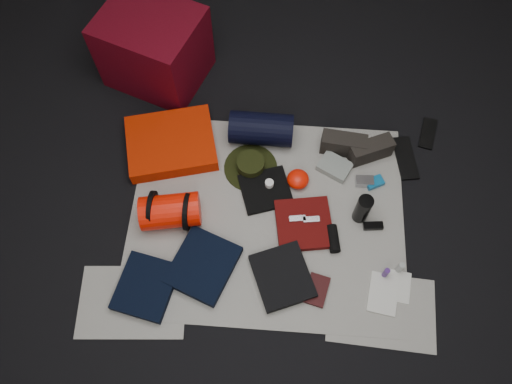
# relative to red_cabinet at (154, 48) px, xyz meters

# --- Properties ---
(floor) EXTENTS (4.50, 4.50, 0.02)m
(floor) POSITION_rel_red_cabinet_xyz_m (0.79, -1.01, -0.26)
(floor) COLOR black
(floor) RESTS_ON ground
(newspaper_mat) EXTENTS (1.60, 1.30, 0.01)m
(newspaper_mat) POSITION_rel_red_cabinet_xyz_m (0.79, -1.01, -0.24)
(newspaper_mat) COLOR #BAB7AB
(newspaper_mat) RESTS_ON floor
(newspaper_sheet_front_left) EXTENTS (0.61, 0.44, 0.00)m
(newspaper_sheet_front_left) POSITION_rel_red_cabinet_xyz_m (0.09, -1.56, -0.24)
(newspaper_sheet_front_left) COLOR #BAB7AB
(newspaper_sheet_front_left) RESTS_ON floor
(newspaper_sheet_front_right) EXTENTS (0.60, 0.43, 0.00)m
(newspaper_sheet_front_right) POSITION_rel_red_cabinet_xyz_m (1.44, -1.51, -0.24)
(newspaper_sheet_front_right) COLOR #BAB7AB
(newspaper_sheet_front_right) RESTS_ON floor
(red_cabinet) EXTENTS (0.73, 0.67, 0.49)m
(red_cabinet) POSITION_rel_red_cabinet_xyz_m (0.00, 0.00, 0.00)
(red_cabinet) COLOR #540611
(red_cabinet) RESTS_ON floor
(sleeping_pad) EXTENTS (0.62, 0.55, 0.10)m
(sleeping_pad) POSITION_rel_red_cabinet_xyz_m (0.16, -0.58, -0.19)
(sleeping_pad) COLOR red
(sleeping_pad) RESTS_ON newspaper_mat
(stuff_sack) EXTENTS (0.37, 0.25, 0.20)m
(stuff_sack) POSITION_rel_red_cabinet_xyz_m (0.24, -1.06, -0.14)
(stuff_sack) COLOR #F81704
(stuff_sack) RESTS_ON newspaper_mat
(sack_strap_left) EXTENTS (0.02, 0.22, 0.22)m
(sack_strap_left) POSITION_rel_red_cabinet_xyz_m (0.14, -1.06, -0.13)
(sack_strap_left) COLOR black
(sack_strap_left) RESTS_ON newspaper_mat
(sack_strap_right) EXTENTS (0.03, 0.22, 0.22)m
(sack_strap_right) POSITION_rel_red_cabinet_xyz_m (0.34, -1.06, -0.13)
(sack_strap_right) COLOR black
(sack_strap_right) RESTS_ON newspaper_mat
(navy_duffel) EXTENTS (0.39, 0.21, 0.20)m
(navy_duffel) POSITION_rel_red_cabinet_xyz_m (0.72, -0.47, -0.14)
(navy_duffel) COLOR black
(navy_duffel) RESTS_ON newspaper_mat
(boonie_brim) EXTENTS (0.40, 0.40, 0.01)m
(boonie_brim) POSITION_rel_red_cabinet_xyz_m (0.67, -0.69, -0.24)
(boonie_brim) COLOR black
(boonie_brim) RESTS_ON newspaper_mat
(boonie_crown) EXTENTS (0.17, 0.17, 0.07)m
(boonie_crown) POSITION_rel_red_cabinet_xyz_m (0.67, -0.69, -0.19)
(boonie_crown) COLOR black
(boonie_crown) RESTS_ON boonie_brim
(hiking_boot_left) EXTENTS (0.28, 0.13, 0.14)m
(hiking_boot_left) POSITION_rel_red_cabinet_xyz_m (1.23, -0.52, -0.17)
(hiking_boot_left) COLOR black
(hiking_boot_left) RESTS_ON newspaper_mat
(hiking_boot_right) EXTENTS (0.29, 0.20, 0.13)m
(hiking_boot_right) POSITION_rel_red_cabinet_xyz_m (1.39, -0.55, -0.17)
(hiking_boot_right) COLOR black
(hiking_boot_right) RESTS_ON newspaper_mat
(flip_flop_left) EXTENTS (0.16, 0.31, 0.02)m
(flip_flop_left) POSITION_rel_red_cabinet_xyz_m (1.62, -0.56, -0.24)
(flip_flop_left) COLOR black
(flip_flop_left) RESTS_ON floor
(flip_flop_right) EXTENTS (0.14, 0.24, 0.01)m
(flip_flop_right) POSITION_rel_red_cabinet_xyz_m (1.78, -0.36, -0.24)
(flip_flop_right) COLOR black
(flip_flop_right) RESTS_ON floor
(trousers_navy_a) EXTENTS (0.35, 0.39, 0.05)m
(trousers_navy_a) POSITION_rel_red_cabinet_xyz_m (0.15, -1.48, -0.21)
(trousers_navy_a) COLOR black
(trousers_navy_a) RESTS_ON newspaper_mat
(trousers_navy_b) EXTENTS (0.43, 0.46, 0.06)m
(trousers_navy_b) POSITION_rel_red_cabinet_xyz_m (0.45, -1.34, -0.21)
(trousers_navy_b) COLOR black
(trousers_navy_b) RESTS_ON newspaper_mat
(trousers_charcoal) EXTENTS (0.39, 0.42, 0.05)m
(trousers_charcoal) POSITION_rel_red_cabinet_xyz_m (0.89, -1.37, -0.21)
(trousers_charcoal) COLOR black
(trousers_charcoal) RESTS_ON newspaper_mat
(black_tshirt) EXTENTS (0.35, 0.34, 0.03)m
(black_tshirt) POSITION_rel_red_cabinet_xyz_m (0.77, -0.85, -0.23)
(black_tshirt) COLOR black
(black_tshirt) RESTS_ON newspaper_mat
(red_shirt) EXTENTS (0.36, 0.36, 0.04)m
(red_shirt) POSITION_rel_red_cabinet_xyz_m (1.00, -1.05, -0.22)
(red_shirt) COLOR #550A09
(red_shirt) RESTS_ON newspaper_mat
(orange_stuff_sack) EXTENTS (0.13, 0.13, 0.09)m
(orange_stuff_sack) POSITION_rel_red_cabinet_xyz_m (0.96, -0.77, -0.20)
(orange_stuff_sack) COLOR #F81704
(orange_stuff_sack) RESTS_ON newspaper_mat
(first_aid_pouch) EXTENTS (0.23, 0.21, 0.05)m
(first_aid_pouch) POSITION_rel_red_cabinet_xyz_m (1.18, -0.66, -0.22)
(first_aid_pouch) COLOR gray
(first_aid_pouch) RESTS_ON newspaper_mat
(water_bottle) EXTENTS (0.11, 0.11, 0.22)m
(water_bottle) POSITION_rel_red_cabinet_xyz_m (1.33, -0.97, -0.13)
(water_bottle) COLOR black
(water_bottle) RESTS_ON newspaper_mat
(speaker) EXTENTS (0.08, 0.17, 0.06)m
(speaker) POSITION_rel_red_cabinet_xyz_m (1.17, -1.13, -0.21)
(speaker) COLOR black
(speaker) RESTS_ON newspaper_mat
(compact_camera) EXTENTS (0.11, 0.07, 0.04)m
(compact_camera) POSITION_rel_red_cabinet_xyz_m (1.36, -0.75, -0.22)
(compact_camera) COLOR #A9A9AD
(compact_camera) RESTS_ON newspaper_mat
(cyan_case) EXTENTS (0.12, 0.11, 0.03)m
(cyan_case) POSITION_rel_red_cabinet_xyz_m (1.42, -0.75, -0.22)
(cyan_case) COLOR #0F6498
(cyan_case) RESTS_ON newspaper_mat
(toiletry_purple) EXTENTS (0.04, 0.04, 0.09)m
(toiletry_purple) POSITION_rel_red_cabinet_xyz_m (1.46, -1.32, -0.19)
(toiletry_purple) COLOR #472371
(toiletry_purple) RESTS_ON newspaper_mat
(toiletry_clear) EXTENTS (0.04, 0.04, 0.10)m
(toiletry_clear) POSITION_rel_red_cabinet_xyz_m (1.54, -1.28, -0.19)
(toiletry_clear) COLOR #9FA39F
(toiletry_clear) RESTS_ON newspaper_mat
(paperback_book) EXTENTS (0.15, 0.20, 0.02)m
(paperback_book) POSITION_rel_red_cabinet_xyz_m (1.09, -1.43, -0.23)
(paperback_book) COLOR black
(paperback_book) RESTS_ON newspaper_mat
(map_booklet) EXTENTS (0.19, 0.25, 0.01)m
(map_booklet) POSITION_rel_red_cabinet_xyz_m (1.45, -1.42, -0.23)
(map_booklet) COLOR silver
(map_booklet) RESTS_ON newspaper_mat
(map_printout) EXTENTS (0.16, 0.20, 0.01)m
(map_printout) POSITION_rel_red_cabinet_xyz_m (1.53, -1.38, -0.24)
(map_printout) COLOR silver
(map_printout) RESTS_ON newspaper_mat
(sunglasses) EXTENTS (0.12, 0.06, 0.03)m
(sunglasses) POSITION_rel_red_cabinet_xyz_m (1.40, -1.03, -0.23)
(sunglasses) COLOR black
(sunglasses) RESTS_ON newspaper_mat
(key_cluster) EXTENTS (0.09, 0.09, 0.01)m
(key_cluster) POSITION_rel_red_cabinet_xyz_m (0.15, -1.61, -0.23)
(key_cluster) COLOR #A9A9AD
(key_cluster) RESTS_ON newspaper_mat
(tape_roll) EXTENTS (0.05, 0.05, 0.03)m
(tape_roll) POSITION_rel_red_cabinet_xyz_m (0.79, -0.82, -0.19)
(tape_roll) COLOR white
(tape_roll) RESTS_ON black_tshirt
(energy_bar_a) EXTENTS (0.10, 0.05, 0.01)m
(energy_bar_a) POSITION_rel_red_cabinet_xyz_m (0.96, -1.03, -0.19)
(energy_bar_a) COLOR #A9A9AD
(energy_bar_a) RESTS_ON red_shirt
(energy_bar_b) EXTENTS (0.10, 0.05, 0.01)m
(energy_bar_b) POSITION_rel_red_cabinet_xyz_m (1.04, -1.03, -0.19)
(energy_bar_b) COLOR #A9A9AD
(energy_bar_b) RESTS_ON red_shirt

